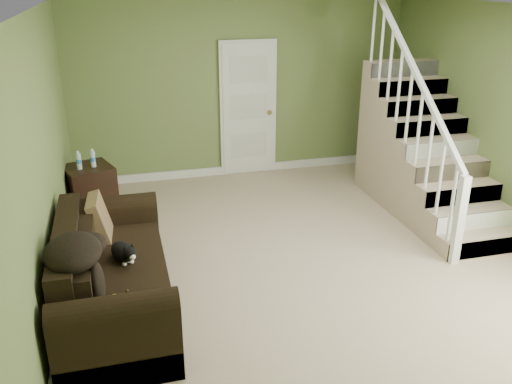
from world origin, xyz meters
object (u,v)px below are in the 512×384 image
side_table (90,191)px  banana (122,299)px  sofa (110,279)px  cat (123,253)px

side_table → banana: side_table is taller
sofa → cat: size_ratio=4.65×
cat → banana: size_ratio=2.25×
sofa → side_table: size_ratio=2.46×
side_table → sofa: bearing=-84.5°
banana → sofa: bearing=52.5°
side_table → banana: size_ratio=4.25×
sofa → banana: size_ratio=10.46×
cat → banana: (-0.03, -0.67, -0.06)m
sofa → cat: (0.14, 0.04, 0.23)m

